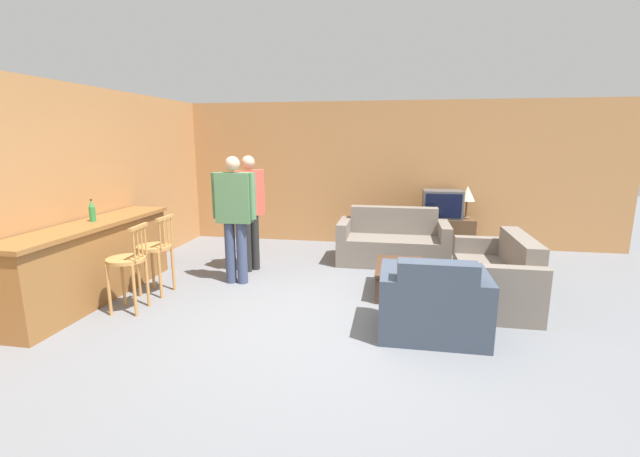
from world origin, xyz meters
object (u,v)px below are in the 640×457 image
(loveseat_right, at_px, (497,278))
(person_by_counter, at_px, (234,213))
(person_by_window, at_px, (250,207))
(tv, at_px, (442,204))
(bar_chair_near, at_px, (128,265))
(bottle, at_px, (92,211))
(book_on_table, at_px, (405,266))
(bar_chair_mid, at_px, (156,252))
(table_lamp, at_px, (467,195))
(tv_unit, at_px, (440,234))
(coffee_table, at_px, (400,269))
(couch_far, at_px, (393,243))
(armchair_near, at_px, (433,306))

(loveseat_right, xyz_separation_m, person_by_counter, (-3.35, 0.12, 0.67))
(person_by_window, bearing_deg, tv, 29.56)
(tv, bearing_deg, bar_chair_near, -138.03)
(bar_chair_near, xyz_separation_m, tv, (3.74, 3.37, 0.29))
(bottle, relative_size, book_on_table, 1.53)
(bar_chair_mid, bearing_deg, table_lamp, 33.98)
(tv_unit, relative_size, person_by_window, 0.65)
(tv_unit, bearing_deg, tv, -90.00)
(bar_chair_near, distance_m, table_lamp, 5.36)
(tv, distance_m, person_by_window, 3.33)
(bar_chair_mid, relative_size, person_by_window, 0.59)
(coffee_table, height_order, tv, tv)
(bar_chair_mid, height_order, person_by_window, person_by_window)
(table_lamp, bearing_deg, book_on_table, -114.66)
(bar_chair_near, relative_size, couch_far, 0.59)
(armchair_near, height_order, book_on_table, armchair_near)
(book_on_table, height_order, person_by_window, person_by_window)
(loveseat_right, height_order, person_by_counter, person_by_counter)
(person_by_counter, bearing_deg, tv, 37.38)
(armchair_near, relative_size, table_lamp, 1.88)
(couch_far, xyz_separation_m, coffee_table, (0.10, -1.38, -0.00))
(tv, bearing_deg, loveseat_right, -79.28)
(book_on_table, xyz_separation_m, person_by_window, (-2.24, 0.65, 0.59))
(tv, height_order, person_by_counter, person_by_counter)
(bar_chair_near, height_order, bottle, bottle)
(person_by_counter, bearing_deg, bar_chair_mid, -145.73)
(tv_unit, distance_m, person_by_counter, 3.72)
(tv, xyz_separation_m, book_on_table, (-0.65, -2.29, -0.46))
(couch_far, distance_m, table_lamp, 1.64)
(bar_chair_mid, xyz_separation_m, loveseat_right, (4.19, 0.45, -0.24))
(loveseat_right, bearing_deg, tv_unit, 100.70)
(table_lamp, xyz_separation_m, person_by_counter, (-3.31, -2.22, -0.04))
(couch_far, bearing_deg, coffee_table, -85.70)
(coffee_table, distance_m, book_on_table, 0.11)
(coffee_table, distance_m, person_by_counter, 2.29)
(bottle, xyz_separation_m, person_by_window, (1.52, 1.35, -0.11))
(loveseat_right, relative_size, tv_unit, 1.39)
(couch_far, distance_m, tv_unit, 1.17)
(person_by_window, bearing_deg, book_on_table, -16.16)
(bar_chair_mid, bearing_deg, bottle, -163.67)
(bar_chair_mid, height_order, couch_far, bar_chair_mid)
(book_on_table, bearing_deg, table_lamp, 65.34)
(bottle, relative_size, table_lamp, 0.49)
(bar_chair_mid, relative_size, armchair_near, 0.96)
(loveseat_right, xyz_separation_m, table_lamp, (-0.04, 2.34, 0.70))
(bar_chair_near, xyz_separation_m, coffee_table, (3.03, 1.14, -0.24))
(table_lamp, bearing_deg, person_by_window, -153.49)
(bar_chair_mid, height_order, person_by_counter, person_by_counter)
(bottle, relative_size, person_by_window, 0.16)
(couch_far, relative_size, table_lamp, 3.07)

